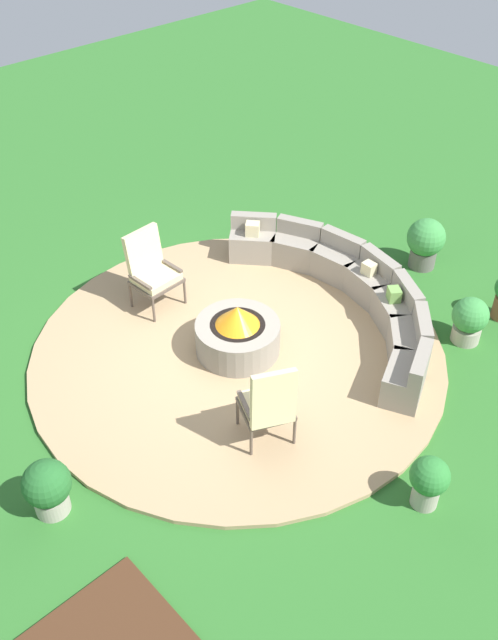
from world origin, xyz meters
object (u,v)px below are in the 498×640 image
(curved_stone_bench, at_px, (348,290))
(potted_plant_5, at_px, (425,241))
(potted_plant_3, at_px, (469,319))
(lounge_chair_front_right, at_px, (269,404))
(potted_plant_0, at_px, (429,480))
(potted_plant_1, at_px, (48,487))
(lounge_chair_front_left, at_px, (151,269))
(fire_pit, at_px, (238,334))

(curved_stone_bench, height_order, potted_plant_5, potted_plant_5)
(potted_plant_3, relative_size, potted_plant_5, 0.84)
(lounge_chair_front_right, xyz_separation_m, potted_plant_0, (1.72, 0.63, -0.26))
(potted_plant_0, relative_size, potted_plant_1, 0.96)
(curved_stone_bench, distance_m, potted_plant_3, 1.66)
(curved_stone_bench, bearing_deg, potted_plant_0, -35.01)
(lounge_chair_front_right, bearing_deg, potted_plant_0, -45.72)
(lounge_chair_front_left, height_order, potted_plant_3, lounge_chair_front_left)
(potted_plant_0, height_order, potted_plant_5, potted_plant_5)
(fire_pit, relative_size, lounge_chair_front_left, 0.98)
(potted_plant_1, distance_m, potted_plant_5, 6.48)
(lounge_chair_front_left, bearing_deg, potted_plant_1, 32.21)
(fire_pit, relative_size, potted_plant_3, 1.64)
(potted_plant_5, bearing_deg, fire_pit, -97.17)
(potted_plant_0, bearing_deg, lounge_chair_front_left, -179.61)
(lounge_chair_front_right, relative_size, potted_plant_3, 1.68)
(curved_stone_bench, distance_m, potted_plant_1, 4.83)
(potted_plant_3, bearing_deg, potted_plant_5, 145.30)
(lounge_chair_front_right, relative_size, potted_plant_1, 1.66)
(lounge_chair_front_left, relative_size, potted_plant_1, 1.65)
(potted_plant_1, bearing_deg, lounge_chair_front_right, 69.11)
(lounge_chair_front_left, bearing_deg, fire_pit, 93.16)
(lounge_chair_front_left, xyz_separation_m, potted_plant_0, (4.66, 0.03, -0.27))
(curved_stone_bench, xyz_separation_m, potted_plant_5, (0.08, 1.66, 0.11))
(fire_pit, xyz_separation_m, lounge_chair_front_left, (-1.57, -0.18, 0.30))
(curved_stone_bench, relative_size, potted_plant_0, 6.41)
(curved_stone_bench, height_order, lounge_chair_front_left, lounge_chair_front_left)
(potted_plant_1, bearing_deg, curved_stone_bench, 91.78)
(lounge_chair_front_left, xyz_separation_m, potted_plant_3, (3.45, 2.60, -0.28))
(potted_plant_0, bearing_deg, potted_plant_5, 126.63)
(lounge_chair_front_right, distance_m, potted_plant_5, 4.31)
(curved_stone_bench, xyz_separation_m, lounge_chair_front_left, (-1.92, -1.95, 0.30))
(fire_pit, bearing_deg, curved_stone_bench, 78.76)
(fire_pit, distance_m, potted_plant_3, 3.06)
(fire_pit, distance_m, potted_plant_1, 3.10)
(curved_stone_bench, distance_m, potted_plant_5, 1.66)
(potted_plant_3, bearing_deg, potted_plant_0, -64.86)
(potted_plant_1, height_order, potted_plant_5, potted_plant_5)
(potted_plant_1, height_order, potted_plant_3, potted_plant_1)
(curved_stone_bench, height_order, potted_plant_0, curved_stone_bench)
(lounge_chair_front_right, bearing_deg, potted_plant_5, 36.90)
(curved_stone_bench, relative_size, potted_plant_3, 6.22)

